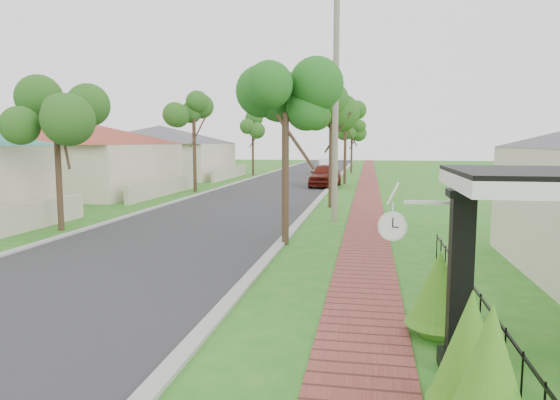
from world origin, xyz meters
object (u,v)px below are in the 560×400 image
Objects in this scene: near_tree at (285,111)px; utility_pole at (336,104)px; porch_post at (460,291)px; parked_car_red at (325,175)px; parked_car_white at (328,167)px; station_clock at (395,224)px.

utility_pole is (1.17, 4.81, 0.54)m from near_tree.
parked_car_red is (-4.27, 28.08, -0.31)m from porch_post.
parked_car_white is (-0.90, 13.11, -0.06)m from parked_car_red.
near_tree is (-3.75, 7.97, 2.95)m from porch_post.
parked_car_white is at bearing 92.44° from near_tree.
station_clock is (1.72, -12.38, -2.66)m from utility_pole.
near_tree reaches higher than porch_post.
near_tree is 0.56× the size of utility_pole.
porch_post is at bearing -78.58° from utility_pole.
porch_post is 28.41m from parked_car_red.
utility_pole is 12.78m from station_clock.
parked_car_red is 27.92m from station_clock.
station_clock is (3.41, -27.68, 1.14)m from parked_car_red.
utility_pole reaches higher than station_clock.
utility_pole is (2.58, -28.41, 3.85)m from parked_car_white.
porch_post is 1.26m from station_clock.
utility_pole is (1.69, -15.30, 3.80)m from parked_car_red.
near_tree reaches higher than station_clock.
station_clock reaches higher than parked_car_white.
near_tree is (0.52, -20.12, 3.26)m from parked_car_red.
station_clock is at bearing -82.09° from utility_pole.
porch_post is at bearing -24.93° from station_clock.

